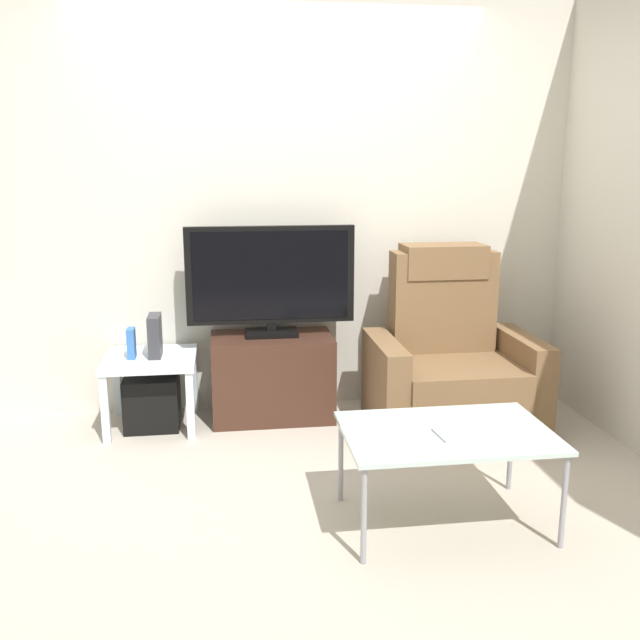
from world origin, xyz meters
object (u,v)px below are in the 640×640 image
Objects in this scene: tv_stand at (272,377)px; subwoofer_box at (152,401)px; recliner_armchair at (450,366)px; game_console at (155,336)px; side_table at (151,367)px; coffee_table at (447,436)px; book_upright at (131,343)px; television at (271,278)px; cell_phone at (446,435)px.

tv_stand is 0.74m from subwoofer_box.
recliner_armchair is 1.78m from game_console.
side_table is 2.17× the size of game_console.
recliner_armchair is 1.82m from subwoofer_box.
coffee_table is (1.39, -1.37, 0.25)m from subwoofer_box.
book_upright reaches higher than coffee_table.
subwoofer_box is 1.29× the size of game_console.
book_upright reaches higher than side_table.
television reaches higher than tv_stand.
television reaches higher than game_console.
television reaches higher than recliner_armchair.
tv_stand is 0.76m from game_console.
cell_phone reaches higher than coffee_table.
cell_phone is (1.37, -1.43, 0.28)m from subwoofer_box.
recliner_armchair is 3.38× the size of subwoofer_box.
cell_phone is at bearing -46.31° from side_table.
subwoofer_box is (-1.79, 0.22, -0.21)m from recliner_armchair.
side_table is (-0.73, -0.05, 0.11)m from tv_stand.
television is at bearing 107.26° from cell_phone.
television is 1.65m from coffee_table.
coffee_table is at bearing -119.20° from recliner_armchair.
game_console reaches higher than subwoofer_box.
recliner_armchair reaches higher than game_console.
television is 0.77m from game_console.
television is at bearing 5.52° from side_table.
coffee_table reaches higher than subwoofer_box.
recliner_armchair is 4.35× the size of game_console.
game_console is at bearing -175.02° from television.
book_upright is at bearing -168.69° from subwoofer_box.
cell_phone is (1.47, -1.41, -0.09)m from book_upright.
television is 0.90m from side_table.
coffee_table is (0.66, -1.42, 0.14)m from tv_stand.
subwoofer_box is (-0.73, -0.05, -0.11)m from tv_stand.
recliner_armchair reaches higher than side_table.
book_upright is 0.14m from game_console.
subwoofer_box is 0.36× the size of coffee_table.
side_table is 1.98m from cell_phone.
television is at bearing 90.00° from tv_stand.
game_console reaches higher than book_upright.
recliner_armchair reaches higher than book_upright.
subwoofer_box is 0.41m from game_console.
side_table is at bearing 11.31° from book_upright.
subwoofer_box is at bearing -164.05° from game_console.
television is 1.14× the size of coffee_table.
tv_stand is 0.88m from book_upright.
tv_stand is at bearing 3.44° from game_console.
recliner_armchair is at bearing 70.82° from coffee_table.
cell_phone is at bearing -67.16° from television.
game_console reaches higher than side_table.
side_table is at bearing 90.00° from subwoofer_box.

